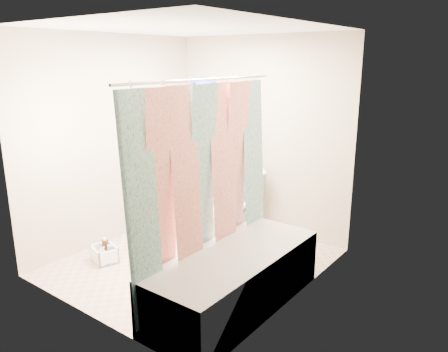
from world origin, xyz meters
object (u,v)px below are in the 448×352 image
Objects in this scene: toilet at (231,206)px; cleaning_caddy at (105,255)px; bathtub at (235,278)px; plumber at (200,160)px.

cleaning_caddy is (-0.71, -1.33, -0.33)m from toilet.
cleaning_caddy is (-1.62, -0.14, -0.19)m from bathtub.
toilet is 0.43× the size of plumber.
bathtub is 1.80m from plumber.
bathtub is 1.50m from toilet.
toilet is 2.46× the size of cleaning_caddy.
bathtub is at bearing 22.77° from cleaning_caddy.
toilet is at bearing 59.77° from plumber.
bathtub is 2.12× the size of toilet.
cleaning_caddy is (-0.34, -1.21, -0.88)m from plumber.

